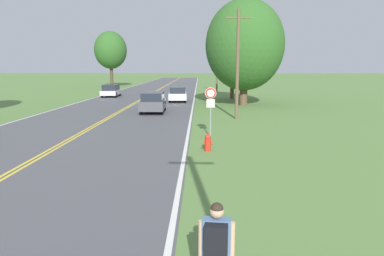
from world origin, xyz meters
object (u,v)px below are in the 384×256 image
at_px(fire_hydrant, 208,143).
at_px(car_dark_grey_van_approaching, 153,102).
at_px(tree_left_verge, 233,58).
at_px(hitchhiker_person, 216,244).
at_px(tree_mid_treeline, 245,45).
at_px(car_white_suv_mid_near, 178,94).
at_px(car_silver_hatchback_mid_far, 111,90).
at_px(tree_right_cluster, 111,50).
at_px(traffic_sign, 211,100).

height_order(fire_hydrant, car_dark_grey_van_approaching, car_dark_grey_van_approaching).
bearing_deg(tree_left_verge, hitchhiker_person, -95.72).
height_order(tree_mid_treeline, car_white_suv_mid_near, tree_mid_treeline).
distance_m(hitchhiker_person, tree_mid_treeline, 29.65).
xyz_separation_m(hitchhiker_person, car_silver_hatchback_mid_far, (-11.53, 38.37, -0.22)).
distance_m(hitchhiker_person, tree_right_cluster, 62.37).
height_order(fire_hydrant, tree_left_verge, tree_left_verge).
relative_size(traffic_sign, car_dark_grey_van_approaching, 0.67).
relative_size(tree_left_verge, car_white_suv_mid_near, 1.86).
bearing_deg(tree_right_cluster, hitchhiker_person, -74.25).
xyz_separation_m(tree_left_verge, car_white_suv_mid_near, (-6.22, -3.15, -3.93)).
bearing_deg(tree_left_verge, tree_right_cluster, 130.13).
distance_m(tree_mid_treeline, car_white_suv_mid_near, 9.03).
bearing_deg(car_dark_grey_van_approaching, tree_right_cluster, -162.34).
bearing_deg(car_white_suv_mid_near, car_silver_hatchback_mid_far, -126.78).
height_order(tree_left_verge, car_dark_grey_van_approaching, tree_left_verge).
distance_m(tree_left_verge, car_dark_grey_van_approaching, 14.94).
relative_size(traffic_sign, tree_mid_treeline, 0.26).
height_order(tree_mid_treeline, tree_right_cluster, tree_right_cluster).
bearing_deg(fire_hydrant, tree_left_verge, 82.25).
distance_m(traffic_sign, car_white_suv_mid_near, 19.34).
height_order(car_dark_grey_van_approaching, car_white_suv_mid_near, car_dark_grey_van_approaching).
bearing_deg(tree_left_verge, fire_hydrant, -97.75).
xyz_separation_m(tree_mid_treeline, car_white_suv_mid_near, (-6.73, 3.42, -4.96)).
bearing_deg(fire_hydrant, tree_right_cluster, 108.87).
xyz_separation_m(tree_left_verge, car_dark_grey_van_approaching, (-7.71, -12.19, -3.89)).
distance_m(tree_mid_treeline, tree_right_cluster, 37.24).
height_order(traffic_sign, tree_mid_treeline, tree_mid_treeline).
height_order(traffic_sign, tree_left_verge, tree_left_verge).
height_order(hitchhiker_person, tree_right_cluster, tree_right_cluster).
xyz_separation_m(hitchhiker_person, car_dark_grey_van_approaching, (-4.15, 23.36, -0.15)).
bearing_deg(hitchhiker_person, car_white_suv_mid_near, 9.76).
bearing_deg(car_silver_hatchback_mid_far, tree_mid_treeline, -123.23).
relative_size(tree_left_verge, car_silver_hatchback_mid_far, 1.85).
bearing_deg(car_silver_hatchback_mid_far, hitchhiker_person, -165.46).
distance_m(traffic_sign, car_silver_hatchback_mid_far, 27.73).
bearing_deg(car_silver_hatchback_mid_far, fire_hydrant, -159.78).
relative_size(tree_left_verge, car_dark_grey_van_approaching, 1.85).
distance_m(fire_hydrant, tree_left_verge, 26.02).
bearing_deg(car_white_suv_mid_near, hitchhiker_person, 1.85).
xyz_separation_m(car_dark_grey_van_approaching, car_silver_hatchback_mid_far, (-7.38, 15.00, -0.07)).
xyz_separation_m(tree_mid_treeline, tree_right_cluster, (-20.93, 30.80, 0.97)).
xyz_separation_m(traffic_sign, car_dark_grey_van_approaching, (-4.47, 10.04, -1.14)).
xyz_separation_m(tree_mid_treeline, car_dark_grey_van_approaching, (-8.21, -5.62, -4.92)).
xyz_separation_m(fire_hydrant, tree_right_cluster, (-16.97, 49.64, 6.39)).
height_order(hitchhiker_person, car_dark_grey_van_approaching, hitchhiker_person).
bearing_deg(tree_right_cluster, traffic_sign, -69.70).
xyz_separation_m(car_dark_grey_van_approaching, car_white_suv_mid_near, (1.49, 9.04, -0.03)).
xyz_separation_m(hitchhiker_person, tree_left_verge, (3.56, 35.55, 3.74)).
xyz_separation_m(hitchhiker_person, fire_hydrant, (0.11, 10.14, -0.65)).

